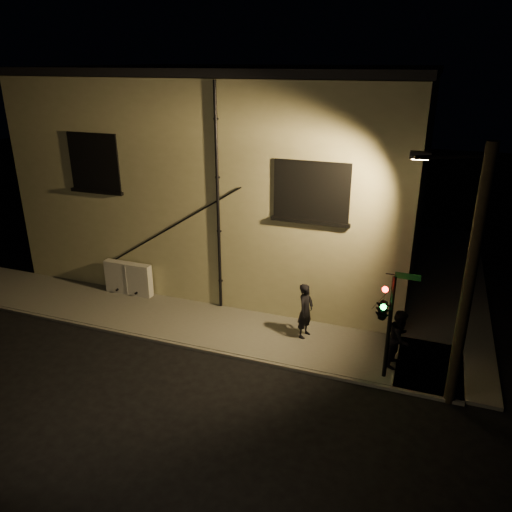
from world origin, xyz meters
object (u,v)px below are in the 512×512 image
at_px(traffic_signal, 384,308).
at_px(utility_cabinet, 129,278).
at_px(streetlamp_pole, 466,275).
at_px(pedestrian_b, 400,338).
at_px(pedestrian_a, 305,311).

bearing_deg(traffic_signal, utility_cabinet, 166.96).
xyz_separation_m(traffic_signal, streetlamp_pole, (1.99, -0.26, 1.44)).
height_order(traffic_signal, streetlamp_pole, streetlamp_pole).
bearing_deg(utility_cabinet, streetlamp_pole, -12.14).
relative_size(pedestrian_b, streetlamp_pole, 0.26).
xyz_separation_m(pedestrian_b, traffic_signal, (-0.51, -0.88, 1.38)).
height_order(utility_cabinet, traffic_signal, traffic_signal).
height_order(pedestrian_a, traffic_signal, traffic_signal).
height_order(pedestrian_a, pedestrian_b, pedestrian_a).
bearing_deg(traffic_signal, streetlamp_pole, -7.37).
bearing_deg(pedestrian_b, utility_cabinet, 96.30).
xyz_separation_m(pedestrian_b, streetlamp_pole, (1.48, -1.14, 2.82)).
bearing_deg(pedestrian_b, traffic_signal, 164.41).
distance_m(utility_cabinet, pedestrian_a, 7.66).
bearing_deg(pedestrian_a, utility_cabinet, 97.69).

